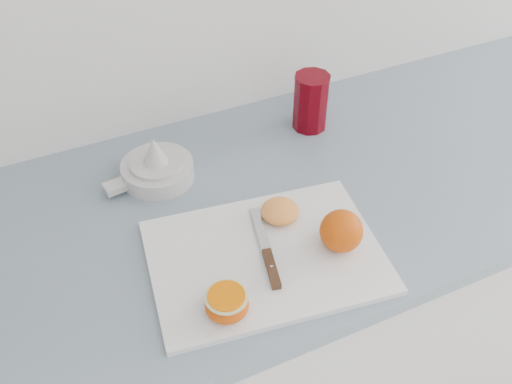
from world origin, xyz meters
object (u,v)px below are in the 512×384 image
Objects in this scene: cutting_board at (266,257)px; red_tumbler at (311,104)px; counter at (290,318)px; citrus_juicer at (156,168)px; half_orange at (227,304)px.

red_tumbler is at bearing 50.62° from cutting_board.
cutting_board reaches higher than counter.
cutting_board is 0.30m from citrus_juicer.
half_orange is at bearing -137.30° from counter.
cutting_board is at bearing 38.10° from half_orange.
half_orange reaches higher than counter.
half_orange is at bearing -90.17° from citrus_juicer.
counter is at bearing -28.73° from citrus_juicer.
cutting_board is 0.40m from red_tumbler.
citrus_juicer is (-0.10, 0.28, 0.02)m from cutting_board.
half_orange reaches higher than cutting_board.
red_tumbler is at bearing 55.67° from counter.
half_orange is 0.38× the size of citrus_juicer.
citrus_juicer is (-0.25, 0.13, 0.47)m from counter.
cutting_board is 5.71× the size of half_orange.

